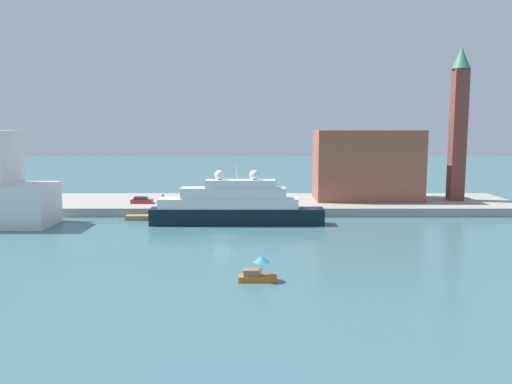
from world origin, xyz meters
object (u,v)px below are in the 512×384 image
person_figure (165,198)px  small_motorboat (259,272)px  bell_tower (460,119)px  parked_car (143,200)px  large_yacht (236,206)px  harbor_building (369,165)px  work_barge (143,217)px  mooring_bollard (236,205)px

person_figure → small_motorboat: bearing=-68.6°
bell_tower → parked_car: bearing=-176.1°
bell_tower → person_figure: (-56.96, -3.09, -15.03)m
large_yacht → harbor_building: bearing=36.4°
person_figure → work_barge: bearing=-101.9°
work_barge → parked_car: parked_car is taller
harbor_building → parked_car: (-43.60, -5.55, -6.31)m
parked_car → person_figure: 3.99m
work_barge → person_figure: person_figure is taller
harbor_building → bell_tower: bell_tower is taller
large_yacht → small_motorboat: (3.68, -31.54, -1.97)m
harbor_building → parked_car: bearing=-172.7°
bell_tower → small_motorboat: bearing=-128.6°
parked_car → mooring_bollard: (17.68, -4.77, -0.14)m
small_motorboat → work_barge: small_motorboat is taller
work_barge → bell_tower: size_ratio=0.17×
small_motorboat → bell_tower: size_ratio=0.14×
small_motorboat → parked_car: bearing=116.0°
small_motorboat → parked_car: parked_car is taller
parked_car → work_barge: bearing=-78.9°
bell_tower → large_yacht: bearing=-157.8°
large_yacht → parked_car: 22.45m
bell_tower → parked_car: size_ratio=7.28×
harbor_building → parked_car: 44.40m
person_figure → harbor_building: bearing=6.4°
harbor_building → mooring_bollard: (-25.92, -10.32, -6.45)m
large_yacht → small_motorboat: bearing=-83.4°
bell_tower → person_figure: 58.99m
large_yacht → harbor_building: harbor_building is taller
large_yacht → parked_car: bearing=143.9°
small_motorboat → mooring_bollard: (-4.13, 39.98, 0.93)m
large_yacht → small_motorboat: 31.82m
large_yacht → parked_car: size_ratio=7.02×
bell_tower → parked_car: 62.82m
work_barge → parked_car: (-1.74, 8.86, 1.70)m
harbor_building → parked_car: size_ratio=5.06×
small_motorboat → work_barge: 41.12m
harbor_building → person_figure: bearing=-173.6°
work_barge → bell_tower: 62.81m
parked_car → mooring_bollard: size_ratio=4.93×
small_motorboat → mooring_bollard: small_motorboat is taller
large_yacht → harbor_building: 32.09m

